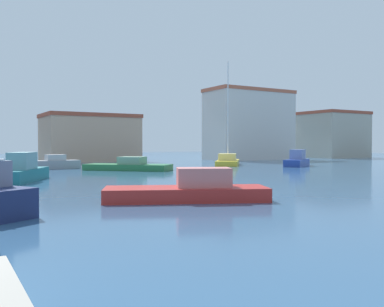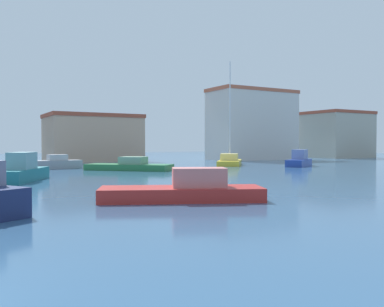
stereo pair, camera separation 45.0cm
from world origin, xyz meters
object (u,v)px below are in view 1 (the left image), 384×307
object	(u,v)px
motorboat_teal_inner_mooring	(24,171)
motorboat_grey_far_left	(47,164)
motorboat_blue_near_pier	(297,160)
motorboat_green_far_right	(129,166)
motorboat_red_distant_east	(190,190)
sailboat_yellow_mid_harbor	(228,160)

from	to	relation	value
motorboat_teal_inner_mooring	motorboat_grey_far_left	size ratio (longest dim) A/B	0.93
motorboat_teal_inner_mooring	motorboat_blue_near_pier	xyz separation A→B (m)	(28.00, 4.40, -0.04)
motorboat_green_far_right	motorboat_red_distant_east	bearing A→B (deg)	-104.96
sailboat_yellow_mid_harbor	motorboat_green_far_right	bearing A→B (deg)	-167.40
motorboat_green_far_right	motorboat_grey_far_left	world-z (taller)	motorboat_grey_far_left
motorboat_green_far_right	motorboat_blue_near_pier	size ratio (longest dim) A/B	1.45
motorboat_red_distant_east	sailboat_yellow_mid_harbor	world-z (taller)	sailboat_yellow_mid_harbor
motorboat_blue_near_pier	motorboat_red_distant_east	bearing A→B (deg)	-143.29
motorboat_green_far_right	motorboat_teal_inner_mooring	bearing A→B (deg)	-144.63
sailboat_yellow_mid_harbor	motorboat_grey_far_left	bearing A→B (deg)	172.57
motorboat_teal_inner_mooring	sailboat_yellow_mid_harbor	bearing A→B (deg)	23.50
motorboat_teal_inner_mooring	motorboat_grey_far_left	bearing A→B (deg)	72.27
motorboat_grey_far_left	motorboat_red_distant_east	bearing A→B (deg)	-88.65
motorboat_grey_far_left	motorboat_green_far_right	bearing A→B (deg)	-41.91
motorboat_green_far_right	motorboat_grey_far_left	bearing A→B (deg)	138.09
motorboat_red_distant_east	motorboat_green_far_right	distance (m)	20.85
motorboat_green_far_right	motorboat_blue_near_pier	world-z (taller)	motorboat_blue_near_pier
motorboat_green_far_right	motorboat_grey_far_left	size ratio (longest dim) A/B	1.19
motorboat_red_distant_east	motorboat_blue_near_pier	world-z (taller)	motorboat_blue_near_pier
motorboat_red_distant_east	motorboat_teal_inner_mooring	xyz separation A→B (m)	(-4.58, 13.07, 0.23)
motorboat_blue_near_pier	sailboat_yellow_mid_harbor	xyz separation A→B (m)	(-5.06, 5.58, -0.12)
motorboat_green_far_right	motorboat_blue_near_pier	bearing A→B (deg)	-8.44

